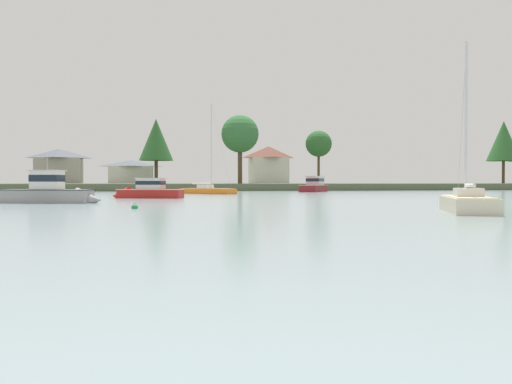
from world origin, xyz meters
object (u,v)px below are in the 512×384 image
object	(u,v)px
cruiser_red	(145,193)
cruiser_maroon	(315,188)
sailboat_orange	(208,192)
mooring_buoy_red	(70,198)
sailboat_cream	(467,208)
cruiser_grey	(54,196)
mooring_buoy_green	(135,207)
mooring_buoy_white	(195,191)

from	to	relation	value
cruiser_red	cruiser_maroon	distance (m)	38.15
sailboat_orange	mooring_buoy_red	size ratio (longest dim) A/B	21.84
cruiser_red	mooring_buoy_red	world-z (taller)	cruiser_red
sailboat_cream	cruiser_grey	bearing A→B (deg)	143.99
cruiser_red	mooring_buoy_red	distance (m)	6.84
sailboat_cream	cruiser_maroon	distance (m)	55.95
mooring_buoy_green	mooring_buoy_white	bearing A→B (deg)	81.25
sailboat_cream	mooring_buoy_white	size ratio (longest dim) A/B	17.76
mooring_buoy_green	mooring_buoy_red	bearing A→B (deg)	108.48
sailboat_cream	mooring_buoy_green	size ratio (longest dim) A/B	21.41
cruiser_grey	mooring_buoy_white	distance (m)	42.29
cruiser_red	mooring_buoy_green	xyz separation A→B (m)	(-0.46, -20.01, -0.37)
mooring_buoy_green	cruiser_maroon	bearing A→B (deg)	61.96
mooring_buoy_green	mooring_buoy_white	distance (m)	49.97
cruiser_red	mooring_buoy_white	world-z (taller)	cruiser_red
sailboat_cream	mooring_buoy_red	xyz separation A→B (m)	(-21.82, 23.65, -0.12)
cruiser_grey	mooring_buoy_green	world-z (taller)	cruiser_grey
sailboat_orange	mooring_buoy_white	size ratio (longest dim) A/B	22.72
mooring_buoy_white	mooring_buoy_green	bearing A→B (deg)	-98.75
cruiser_grey	cruiser_red	size ratio (longest dim) A/B	1.07
cruiser_red	sailboat_orange	bearing A→B (deg)	65.04
cruiser_maroon	mooring_buoy_green	bearing A→B (deg)	-118.04
cruiser_maroon	mooring_buoy_white	world-z (taller)	cruiser_maroon
cruiser_red	sailboat_orange	distance (m)	17.94
cruiser_red	sailboat_cream	distance (m)	30.88
sailboat_orange	sailboat_cream	bearing A→B (deg)	-79.31
sailboat_cream	mooring_buoy_green	bearing A→B (deg)	157.74
sailboat_cream	mooring_buoy_white	bearing A→B (deg)	98.65
cruiser_maroon	mooring_buoy_green	distance (m)	54.95
sailboat_orange	mooring_buoy_green	size ratio (longest dim) A/B	27.40
cruiser_grey	mooring_buoy_red	bearing A→B (deg)	90.20
sailboat_orange	cruiser_maroon	distance (m)	21.60
cruiser_grey	mooring_buoy_green	size ratio (longest dim) A/B	17.44
cruiser_grey	mooring_buoy_green	xyz separation A→B (m)	(5.67, -9.24, -0.44)
cruiser_maroon	mooring_buoy_red	size ratio (longest dim) A/B	15.77
cruiser_red	sailboat_orange	size ratio (longest dim) A/B	0.60
cruiser_red	cruiser_maroon	bearing A→B (deg)	48.32
sailboat_orange	mooring_buoy_white	world-z (taller)	sailboat_orange
cruiser_grey	cruiser_maroon	world-z (taller)	cruiser_grey
cruiser_grey	cruiser_red	xyz separation A→B (m)	(6.13, 10.76, -0.07)
cruiser_grey	sailboat_orange	xyz separation A→B (m)	(13.70, 27.03, -0.27)
mooring_buoy_white	cruiser_red	bearing A→B (deg)	-103.67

